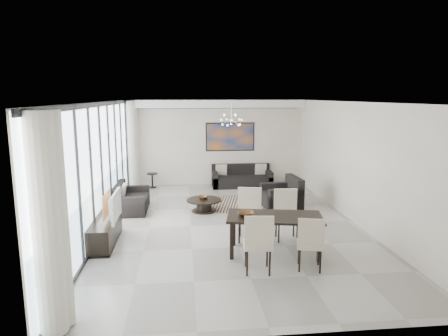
{
  "coord_description": "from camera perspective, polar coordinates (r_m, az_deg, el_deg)",
  "views": [
    {
      "loc": [
        -1.09,
        -9.07,
        3.04
      ],
      "look_at": [
        -0.09,
        0.73,
        1.25
      ],
      "focal_mm": 32.0,
      "sensor_mm": 36.0,
      "label": 1
    }
  ],
  "objects": [
    {
      "name": "bowl_dining",
      "position": [
        7.73,
        3.09,
        -6.57
      ],
      "size": [
        0.37,
        0.37,
        0.08
      ],
      "primitive_type": "imported",
      "rotation": [
        0.0,
        0.0,
        -0.11
      ],
      "color": "brown",
      "rests_on": "dining_table"
    },
    {
      "name": "sofa_main",
      "position": [
        13.57,
        2.54,
        -1.6
      ],
      "size": [
        2.0,
        0.82,
        0.73
      ],
      "color": "black",
      "rests_on": "floor"
    },
    {
      "name": "dining_chair_sw",
      "position": [
        6.94,
        4.92,
        -10.18
      ],
      "size": [
        0.54,
        0.54,
        1.07
      ],
      "color": "beige",
      "rests_on": "floor"
    },
    {
      "name": "loveseat",
      "position": [
        11.01,
        -13.24,
        -4.67
      ],
      "size": [
        0.82,
        1.46,
        0.73
      ],
      "color": "black",
      "rests_on": "floor"
    },
    {
      "name": "rug",
      "position": [
        11.37,
        3.25,
        -5.21
      ],
      "size": [
        2.65,
        2.24,
        0.01
      ],
      "primitive_type": "cube",
      "rotation": [
        0.0,
        0.0,
        -0.21
      ],
      "color": "black",
      "rests_on": "floor"
    },
    {
      "name": "bowl_coffee",
      "position": [
        10.68,
        -2.98,
        -4.23
      ],
      "size": [
        0.3,
        0.3,
        0.08
      ],
      "primitive_type": "imported",
      "rotation": [
        0.0,
        0.0,
        -0.24
      ],
      "color": "brown",
      "rests_on": "coffee_table"
    },
    {
      "name": "dining_table",
      "position": [
        7.83,
        7.24,
        -7.4
      ],
      "size": [
        1.95,
        1.22,
        0.76
      ],
      "color": "black",
      "rests_on": "floor"
    },
    {
      "name": "dining_chair_ne",
      "position": [
        8.7,
        8.86,
        -6.02
      ],
      "size": [
        0.53,
        0.53,
        1.07
      ],
      "color": "beige",
      "rests_on": "floor"
    },
    {
      "name": "dining_chair_nw",
      "position": [
        8.59,
        3.64,
        -5.99
      ],
      "size": [
        0.59,
        0.59,
        1.1
      ],
      "color": "beige",
      "rests_on": "floor"
    },
    {
      "name": "soffit",
      "position": [
        13.42,
        -1.16,
        9.14
      ],
      "size": [
        5.98,
        0.4,
        0.26
      ],
      "primitive_type": "cube",
      "color": "white",
      "rests_on": "room_shell"
    },
    {
      "name": "armchair",
      "position": [
        11.12,
        8.37,
        -4.14
      ],
      "size": [
        1.04,
        1.09,
        0.85
      ],
      "color": "black",
      "rests_on": "floor"
    },
    {
      "name": "painting",
      "position": [
        13.71,
        0.89,
        4.47
      ],
      "size": [
        1.68,
        0.04,
        0.98
      ],
      "primitive_type": "cube",
      "color": "#B05F18",
      "rests_on": "room_shell"
    },
    {
      "name": "tv_console",
      "position": [
        8.77,
        -16.67,
        -8.67
      ],
      "size": [
        0.46,
        1.64,
        0.51
      ],
      "primitive_type": "cube",
      "color": "black",
      "rests_on": "floor"
    },
    {
      "name": "room_shell",
      "position": [
        9.34,
        3.84,
        0.47
      ],
      "size": [
        6.0,
        9.0,
        2.9
      ],
      "color": "#A8A39B",
      "rests_on": "ground"
    },
    {
      "name": "dining_chair_se",
      "position": [
        7.2,
        12.24,
        -10.05
      ],
      "size": [
        0.55,
        0.55,
        0.98
      ],
      "color": "beige",
      "rests_on": "floor"
    },
    {
      "name": "window_wall",
      "position": [
        9.38,
        -16.57,
        0.21
      ],
      "size": [
        0.37,
        8.95,
        2.9
      ],
      "color": "silver",
      "rests_on": "floor"
    },
    {
      "name": "coffee_table",
      "position": [
        10.68,
        -2.88,
        -5.22
      ],
      "size": [
        0.93,
        0.93,
        0.33
      ],
      "color": "black",
      "rests_on": "floor"
    },
    {
      "name": "television",
      "position": [
        8.55,
        -15.84,
        -5.27
      ],
      "size": [
        0.13,
        1.01,
        0.58
      ],
      "primitive_type": "imported",
      "rotation": [
        0.0,
        0.0,
        1.57
      ],
      "color": "gray",
      "rests_on": "tv_console"
    },
    {
      "name": "chandelier",
      "position": [
        11.68,
        1.05,
        6.9
      ],
      "size": [
        0.66,
        0.66,
        0.71
      ],
      "color": "silver",
      "rests_on": "room_shell"
    },
    {
      "name": "side_table",
      "position": [
        13.54,
        -10.21,
        -1.42
      ],
      "size": [
        0.36,
        0.36,
        0.49
      ],
      "color": "black",
      "rests_on": "floor"
    }
  ]
}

